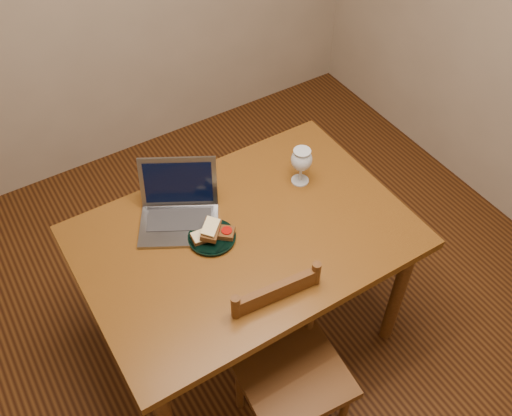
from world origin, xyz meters
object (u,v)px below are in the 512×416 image
table (245,248)px  chair (290,364)px  milk_glass (301,166)px  laptop (179,205)px  plate (212,238)px

table → chair: size_ratio=3.01×
chair → milk_glass: size_ratio=2.45×
chair → laptop: 0.76m
table → chair: (-0.07, -0.45, -0.19)m
chair → milk_glass: (0.43, 0.58, 0.36)m
plate → milk_glass: milk_glass is taller
table → laptop: (-0.17, 0.23, 0.15)m
chair → milk_glass: milk_glass is taller
table → plate: 0.16m
table → milk_glass: (0.36, 0.13, 0.17)m
chair → plate: 0.57m
chair → plate: size_ratio=2.26×
laptop → chair: bearing=-51.7°
plate → laptop: 0.20m
table → laptop: laptop is taller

